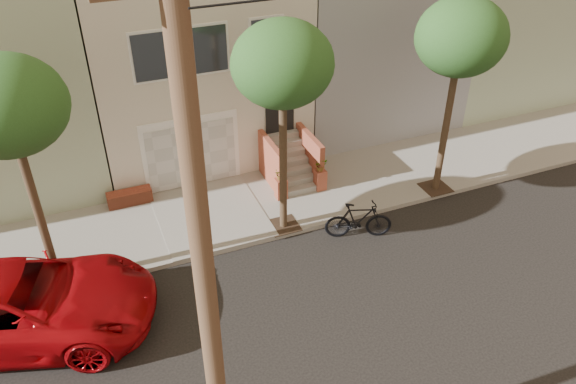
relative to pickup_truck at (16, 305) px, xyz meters
name	(u,v)px	position (x,y,z in m)	size (l,w,h in m)	color
ground	(305,328)	(6.40, -2.52, -0.90)	(90.00, 90.00, 0.00)	black
sidewalk	(237,209)	(6.40, 2.83, -0.83)	(40.00, 3.70, 0.15)	gray
house_row	(182,43)	(6.40, 8.67, 2.74)	(33.10, 11.70, 7.00)	beige
tree_left	(7,108)	(0.90, 1.38, 4.35)	(2.70, 2.57, 6.30)	#2D2116
tree_mid	(283,66)	(7.40, 1.38, 4.35)	(2.70, 2.57, 6.30)	#2D2116
tree_right	(461,38)	(12.90, 1.38, 4.35)	(2.70, 2.57, 6.30)	#2D2116
pickup_truck	(16,305)	(0.00, 0.00, 0.00)	(3.00, 6.51, 1.81)	#99060B
motorcycle	(359,220)	(9.33, 0.22, -0.31)	(0.56, 1.99, 1.20)	black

